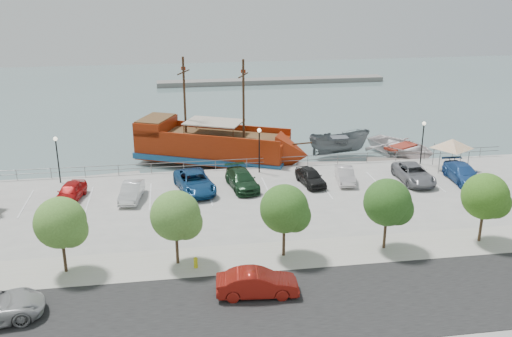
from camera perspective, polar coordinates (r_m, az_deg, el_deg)
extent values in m
plane|color=slate|center=(47.95, 1.55, -4.11)|extent=(160.00, 160.00, 0.00)
cube|color=black|center=(33.67, 6.56, -13.25)|extent=(100.00, 8.00, 0.04)
cube|color=#A39D8D|center=(38.69, 4.24, -8.55)|extent=(100.00, 4.00, 0.05)
cylinder|color=slate|center=(54.45, 0.11, 1.01)|extent=(50.00, 0.06, 0.06)
cylinder|color=slate|center=(54.57, 0.11, 0.61)|extent=(50.00, 0.06, 0.06)
cube|color=slate|center=(101.63, 1.57, 8.74)|extent=(40.00, 3.00, 0.80)
cube|color=maroon|center=(58.51, -4.36, 2.13)|extent=(15.91, 10.77, 2.49)
cube|color=navy|center=(58.75, -4.34, 1.37)|extent=(16.29, 11.15, 0.57)
cone|color=maroon|center=(56.24, 3.72, 1.43)|extent=(4.71, 5.46, 4.60)
cube|color=maroon|center=(60.36, -9.98, 4.32)|extent=(4.62, 5.55, 1.34)
cube|color=brown|center=(60.18, -10.02, 4.98)|extent=(4.28, 5.12, 0.11)
cube|color=brown|center=(57.98, -3.95, 3.31)|extent=(13.06, 9.05, 0.14)
cube|color=maroon|center=(60.14, -3.65, 4.19)|extent=(13.99, 6.60, 0.67)
cube|color=maroon|center=(56.00, -5.21, 3.00)|extent=(13.99, 6.60, 0.67)
cylinder|color=#382111|center=(56.13, -1.26, 6.90)|extent=(0.30, 0.30, 7.85)
cylinder|color=#382111|center=(58.24, -7.17, 7.21)|extent=(0.30, 0.30, 7.85)
cylinder|color=#382111|center=(55.67, -1.28, 9.31)|extent=(1.33, 2.66, 0.13)
cylinder|color=#382111|center=(57.79, -7.27, 9.53)|extent=(1.33, 2.66, 0.13)
cube|color=#B9AB98|center=(57.71, -4.25, 4.66)|extent=(6.57, 5.63, 0.11)
cylinder|color=#382111|center=(55.77, 4.42, 2.49)|extent=(2.23, 1.14, 0.57)
imported|color=slate|center=(61.35, 8.31, 2.28)|extent=(6.78, 2.76, 2.59)
imported|color=silver|center=(63.10, 14.34, 1.91)|extent=(8.84, 9.72, 1.65)
cube|color=#98968F|center=(56.11, -14.69, -1.00)|extent=(6.56, 2.83, 0.36)
cube|color=gray|center=(58.00, 7.73, 0.18)|extent=(7.53, 3.10, 0.42)
cube|color=#6E635A|center=(60.43, 14.38, 0.52)|extent=(7.40, 3.99, 0.41)
cylinder|color=slate|center=(57.92, 17.33, 1.39)|extent=(0.08, 0.08, 2.19)
cylinder|color=slate|center=(58.54, 19.81, 1.30)|extent=(0.08, 0.08, 2.19)
cylinder|color=slate|center=(55.52, 17.86, 0.57)|extent=(0.08, 0.08, 2.19)
cylinder|color=slate|center=(56.16, 20.43, 0.48)|extent=(0.08, 0.08, 2.19)
pyramid|color=white|center=(56.47, 19.07, 2.82)|extent=(5.07, 5.07, 0.90)
imported|color=maroon|center=(33.81, 0.13, -11.40)|extent=(4.92, 2.04, 1.58)
cylinder|color=gold|center=(37.02, -6.04, -9.45)|extent=(0.25, 0.25, 0.63)
sphere|color=gold|center=(36.86, -6.06, -8.99)|extent=(0.27, 0.27, 0.27)
cylinder|color=black|center=(53.24, -19.18, 0.66)|extent=(0.12, 0.12, 4.00)
sphere|color=#FFF2CC|center=(52.64, -19.43, 2.82)|extent=(0.36, 0.36, 0.36)
cylinder|color=black|center=(52.90, 0.32, 1.65)|extent=(0.12, 0.12, 4.00)
sphere|color=#FFF2CC|center=(52.30, 0.33, 3.84)|extent=(0.36, 0.36, 0.36)
cylinder|color=black|center=(57.54, 16.27, 2.33)|extent=(0.12, 0.12, 4.00)
sphere|color=#FFF2CC|center=(56.99, 16.47, 4.34)|extent=(0.36, 0.36, 0.36)
cylinder|color=#473321|center=(37.99, -18.61, -8.30)|extent=(0.20, 0.20, 2.20)
sphere|color=#47742A|center=(37.02, -18.99, -5.14)|extent=(3.20, 3.20, 3.20)
sphere|color=#47742A|center=(36.80, -18.08, -5.87)|extent=(2.20, 2.20, 2.20)
cylinder|color=#473321|center=(37.34, -7.90, -7.90)|extent=(0.20, 0.20, 2.20)
sphere|color=#46712B|center=(36.35, -8.06, -4.67)|extent=(3.20, 3.20, 3.20)
sphere|color=#46712B|center=(36.25, -7.07, -5.39)|extent=(2.20, 2.20, 2.20)
cylinder|color=#473321|center=(37.99, 2.79, -7.22)|extent=(0.20, 0.20, 2.20)
sphere|color=#2E581D|center=(37.02, 2.85, -4.04)|extent=(3.20, 3.20, 3.20)
sphere|color=#2E581D|center=(37.03, 3.85, -4.73)|extent=(2.20, 2.20, 2.20)
cylinder|color=#473321|center=(39.88, 12.76, -6.36)|extent=(0.20, 0.20, 2.20)
sphere|color=#274E1A|center=(38.96, 13.01, -3.31)|extent=(3.20, 3.20, 3.20)
sphere|color=#274E1A|center=(39.08, 13.94, -3.96)|extent=(2.20, 2.20, 2.20)
cylinder|color=#473321|center=(42.85, 21.56, -5.45)|extent=(0.20, 0.20, 2.20)
sphere|color=#35631A|center=(41.99, 21.94, -2.59)|extent=(3.20, 3.20, 3.20)
sphere|color=#35631A|center=(42.20, 22.78, -3.18)|extent=(2.20, 2.20, 2.20)
imported|color=#B11011|center=(49.38, -18.07, -2.22)|extent=(2.55, 4.56, 1.47)
imported|color=silver|center=(48.14, -12.34, -2.27)|extent=(2.09, 4.49, 1.42)
imported|color=navy|center=(49.12, -6.16, -1.34)|extent=(3.80, 6.34, 1.65)
imported|color=#16351D|center=(49.55, -1.41, -1.11)|extent=(2.87, 5.51, 1.53)
imported|color=black|center=(50.58, 5.48, -0.82)|extent=(2.32, 4.45, 1.45)
imported|color=beige|center=(51.48, 8.91, -0.67)|extent=(2.00, 4.18, 1.32)
imported|color=gray|center=(52.93, 15.50, -0.49)|extent=(2.53, 5.44, 1.51)
imported|color=#245099|center=(54.30, 19.97, -0.45)|extent=(2.44, 5.44, 1.55)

